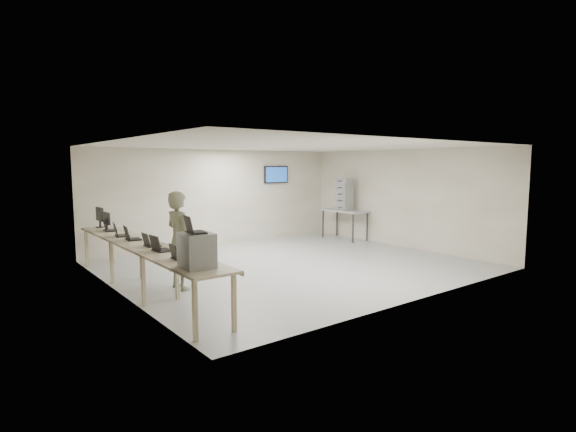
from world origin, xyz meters
TOP-DOWN VIEW (x-y plane):
  - room at (0.03, 0.06)m, footprint 8.01×7.01m
  - workbench at (-3.59, 0.00)m, footprint 0.76×6.00m
  - equipment_box at (-3.65, -2.43)m, footprint 0.45×0.50m
  - laptop_on_box at (-3.70, -2.43)m, footprint 0.31×0.36m
  - laptop_0 at (-3.64, -1.74)m, footprint 0.28×0.33m
  - laptop_1 at (-3.61, -0.92)m, footprint 0.32×0.38m
  - laptop_2 at (-3.58, -0.39)m, footprint 0.26×0.32m
  - laptop_3 at (-3.62, 0.52)m, footprint 0.34×0.39m
  - laptop_4 at (-3.66, 1.11)m, footprint 0.38×0.42m
  - laptop_5 at (-3.63, 2.00)m, footprint 0.38×0.41m
  - monitor_near at (-3.60, 2.20)m, footprint 0.18×0.41m
  - monitor_far at (-3.60, 2.75)m, footprint 0.21×0.48m
  - soldier at (-2.97, -0.29)m, footprint 0.51×0.72m
  - side_table at (3.60, 1.94)m, footprint 0.72×1.55m
  - storage_bins at (3.58, 1.94)m, footprint 0.39×0.43m

SIDE VIEW (x-z plane):
  - workbench at x=-3.59m, z-range 0.38..1.28m
  - side_table at x=3.60m, z-range 0.39..1.33m
  - soldier at x=-2.97m, z-range 0.00..1.87m
  - laptop_0 at x=-3.64m, z-range 0.84..1.09m
  - laptop_2 at x=-3.58m, z-range 0.84..1.09m
  - laptop_5 at x=-3.63m, z-range 0.83..1.11m
  - laptop_1 at x=-3.61m, z-range 0.83..1.11m
  - laptop_3 at x=-3.62m, z-range 0.83..1.11m
  - laptop_4 at x=-3.66m, z-range 0.83..1.12m
  - monitor_near at x=-3.60m, z-range 0.94..1.35m
  - equipment_box at x=-3.65m, z-range 0.90..1.40m
  - monitor_far at x=-3.60m, z-range 0.95..1.42m
  - room at x=0.03m, z-range 0.01..2.82m
  - storage_bins at x=3.58m, z-range 0.93..1.95m
  - laptop_on_box at x=-3.70m, z-range 1.34..1.59m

